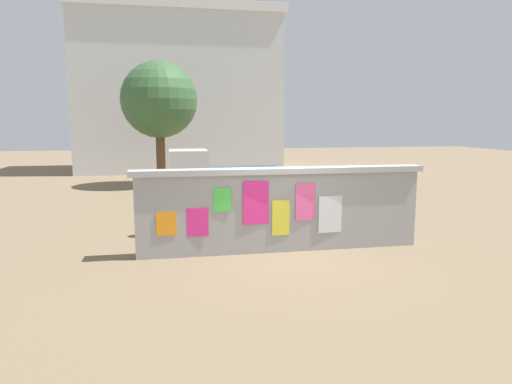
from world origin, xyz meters
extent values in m
plane|color=#7A664C|center=(0.00, 8.00, 0.00)|extent=(60.00, 60.00, 0.00)
cube|color=#9C9C9C|center=(0.00, 0.00, 0.83)|extent=(6.05, 0.30, 1.67)
cube|color=#A8A8A8|center=(0.00, 0.00, 1.73)|extent=(6.25, 0.42, 0.12)
cube|color=orange|center=(-2.41, -0.16, 0.72)|extent=(0.39, 0.02, 0.48)
cube|color=#F42D8C|center=(-1.79, -0.16, 0.72)|extent=(0.44, 0.04, 0.59)
cube|color=#4CD84C|center=(-1.28, -0.16, 1.18)|extent=(0.36, 0.02, 0.49)
cube|color=#F42D8C|center=(-0.58, -0.16, 1.09)|extent=(0.54, 0.03, 0.90)
cube|color=yellow|center=(-0.05, -0.16, 0.75)|extent=(0.38, 0.02, 0.75)
cube|color=#F9599E|center=(0.48, -0.16, 1.07)|extent=(0.44, 0.03, 0.78)
cube|color=silver|center=(1.03, -0.16, 0.79)|extent=(0.52, 0.04, 0.80)
cylinder|color=black|center=(-1.78, 4.94, 0.35)|extent=(0.70, 0.21, 0.70)
cylinder|color=black|center=(-1.77, 6.24, 0.35)|extent=(0.70, 0.21, 0.70)
cylinder|color=black|center=(0.72, 4.92, 0.35)|extent=(0.70, 0.21, 0.70)
cylinder|color=black|center=(0.73, 6.22, 0.35)|extent=(0.70, 0.21, 0.70)
cube|color=silver|center=(-1.67, 5.59, 1.10)|extent=(1.21, 1.51, 1.50)
cube|color=#334C59|center=(0.13, 5.58, 0.80)|extent=(2.41, 1.52, 0.90)
cylinder|color=black|center=(-0.31, 2.09, 0.30)|extent=(0.61, 0.15, 0.60)
cylinder|color=black|center=(-1.61, 2.20, 0.30)|extent=(0.61, 0.17, 0.60)
cube|color=#1933A5|center=(-0.96, 2.15, 0.58)|extent=(1.02, 0.33, 0.32)
cube|color=black|center=(-1.16, 2.16, 0.76)|extent=(0.58, 0.27, 0.10)
cube|color=#262626|center=(-0.41, 2.10, 0.85)|extent=(0.09, 0.56, 0.03)
cylinder|color=black|center=(2.96, 4.20, 0.33)|extent=(0.66, 0.14, 0.66)
cylinder|color=black|center=(1.93, 4.36, 0.33)|extent=(0.66, 0.14, 0.66)
cube|color=silver|center=(2.44, 4.28, 0.51)|extent=(0.94, 0.19, 0.06)
cylinder|color=silver|center=(2.30, 4.30, 0.73)|extent=(0.03, 0.03, 0.40)
cube|color=black|center=(2.30, 4.30, 0.93)|extent=(0.21, 0.11, 0.05)
cube|color=black|center=(2.91, 4.21, 0.88)|extent=(0.11, 0.44, 0.03)
cylinder|color=black|center=(0.48, 2.26, 0.33)|extent=(0.65, 0.18, 0.66)
cylinder|color=black|center=(1.51, 2.04, 0.33)|extent=(0.65, 0.18, 0.66)
cube|color=#1933A5|center=(1.00, 2.15, 0.51)|extent=(0.94, 0.23, 0.06)
cylinder|color=#1933A5|center=(1.14, 2.12, 0.73)|extent=(0.04, 0.04, 0.40)
cube|color=black|center=(1.14, 2.12, 0.93)|extent=(0.21, 0.12, 0.05)
cube|color=black|center=(0.53, 2.25, 0.88)|extent=(0.13, 0.44, 0.03)
cylinder|color=#D83F72|center=(-2.33, 1.77, 0.40)|extent=(0.12, 0.12, 0.80)
cylinder|color=#D83F72|center=(-2.51, 1.80, 0.40)|extent=(0.12, 0.12, 0.80)
cylinder|color=purple|center=(-2.42, 1.79, 1.10)|extent=(0.39, 0.39, 0.60)
sphere|color=#8C664C|center=(-2.42, 1.79, 1.51)|extent=(0.22, 0.22, 0.22)
cylinder|color=#3F994C|center=(1.74, 0.88, 0.40)|extent=(0.12, 0.12, 0.80)
cylinder|color=#3F994C|center=(1.58, 0.81, 0.40)|extent=(0.12, 0.12, 0.80)
cylinder|color=#D83F72|center=(1.66, 0.84, 1.10)|extent=(0.44, 0.44, 0.60)
sphere|color=#8C664C|center=(1.66, 0.84, 1.51)|extent=(0.22, 0.22, 0.22)
cylinder|color=brown|center=(-2.58, 11.01, 1.27)|extent=(0.38, 0.38, 2.53)
sphere|color=#365D32|center=(-2.58, 11.01, 3.66)|extent=(3.22, 3.22, 3.22)
cube|color=silver|center=(-1.51, 18.18, 4.20)|extent=(11.03, 5.57, 8.41)
cube|color=silver|center=(-1.51, 18.18, 8.66)|extent=(11.33, 5.87, 0.50)
camera|label=1|loc=(-2.39, -9.44, 2.74)|focal=32.73mm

